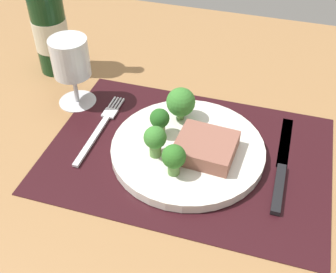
% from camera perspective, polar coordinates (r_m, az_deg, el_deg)
% --- Properties ---
extents(ground_plane, '(1.40, 1.10, 0.03)m').
position_cam_1_polar(ground_plane, '(0.72, 2.61, -3.25)').
color(ground_plane, '#996D42').
extents(placemat, '(0.46, 0.33, 0.00)m').
position_cam_1_polar(placemat, '(0.71, 2.65, -2.30)').
color(placemat, black).
rests_on(placemat, ground_plane).
extents(plate, '(0.25, 0.25, 0.02)m').
position_cam_1_polar(plate, '(0.70, 2.68, -1.74)').
color(plate, silver).
rests_on(plate, placemat).
extents(steak, '(0.10, 0.09, 0.03)m').
position_cam_1_polar(steak, '(0.67, 5.09, -1.45)').
color(steak, '#8C5647').
rests_on(steak, plate).
extents(broccoli_near_fork, '(0.05, 0.05, 0.06)m').
position_cam_1_polar(broccoli_near_fork, '(0.73, 1.73, 4.63)').
color(broccoli_near_fork, '#5B8942').
rests_on(broccoli_near_fork, plate).
extents(broccoli_center, '(0.04, 0.04, 0.05)m').
position_cam_1_polar(broccoli_center, '(0.63, 0.79, -2.89)').
color(broccoli_center, '#5B8942').
rests_on(broccoli_center, plate).
extents(broccoli_near_steak, '(0.03, 0.03, 0.05)m').
position_cam_1_polar(broccoli_near_steak, '(0.70, -1.13, 2.21)').
color(broccoli_near_steak, '#5B8942').
rests_on(broccoli_near_steak, plate).
extents(broccoli_back_left, '(0.04, 0.04, 0.06)m').
position_cam_1_polar(broccoli_back_left, '(0.66, -1.74, -0.37)').
color(broccoli_back_left, '#5B8942').
rests_on(broccoli_back_left, plate).
extents(fork, '(0.02, 0.19, 0.01)m').
position_cam_1_polar(fork, '(0.76, -9.13, 1.15)').
color(fork, silver).
rests_on(fork, placemat).
extents(knife, '(0.02, 0.23, 0.01)m').
position_cam_1_polar(knife, '(0.70, 15.02, -4.19)').
color(knife, black).
rests_on(knife, placemat).
extents(wine_bottle, '(0.07, 0.07, 0.28)m').
position_cam_1_polar(wine_bottle, '(0.90, -15.64, 13.97)').
color(wine_bottle, '#143819').
rests_on(wine_bottle, ground_plane).
extents(wine_glass, '(0.07, 0.07, 0.13)m').
position_cam_1_polar(wine_glass, '(0.79, -12.94, 9.75)').
color(wine_glass, silver).
rests_on(wine_glass, ground_plane).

